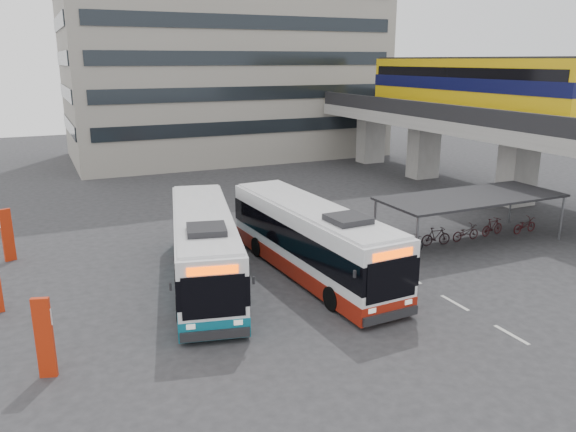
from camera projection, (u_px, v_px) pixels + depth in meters
name	position (u px, v px, depth m)	size (l,w,h in m)	color
ground	(362.00, 287.00, 24.29)	(120.00, 120.00, 0.00)	#28282B
viaduct	(473.00, 106.00, 40.58)	(8.00, 32.00, 9.68)	gray
bike_shelter	(470.00, 214.00, 29.92)	(10.00, 4.00, 2.54)	#595B60
office_block	(224.00, 28.00, 54.86)	(30.00, 15.00, 25.00)	gray
road_markings	(455.00, 303.00, 22.67)	(0.15, 7.60, 0.01)	beige
bus_main	(311.00, 240.00, 25.32)	(3.13, 11.89, 3.48)	white
bus_teal	(204.00, 248.00, 24.36)	(5.04, 11.81, 3.42)	white
pedestrian	(181.00, 270.00, 24.12)	(0.54, 0.36, 1.49)	black
sign_totem_south	(44.00, 337.00, 17.06)	(0.56, 0.32, 2.63)	#B4260B
sign_totem_north	(7.00, 234.00, 27.10)	(0.55, 0.33, 2.61)	#B4260B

